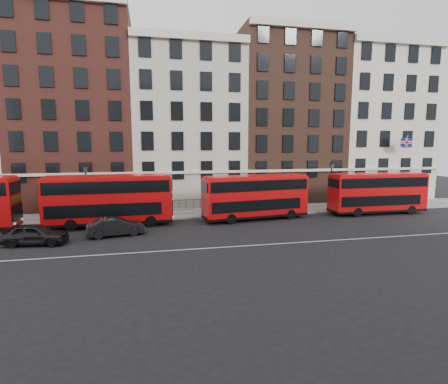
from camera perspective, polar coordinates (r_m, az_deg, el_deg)
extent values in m
plane|color=black|center=(27.16, -1.75, -7.84)|extent=(120.00, 120.00, 0.00)
cube|color=slate|center=(37.24, -4.62, -3.39)|extent=(80.00, 5.00, 0.15)
cube|color=gray|center=(34.82, -4.09, -4.18)|extent=(80.00, 0.30, 0.16)
cube|color=white|center=(25.28, -0.93, -9.05)|extent=(70.00, 0.12, 0.01)
cube|color=brown|center=(44.63, -23.02, 11.99)|extent=(12.80, 10.00, 22.00)
cube|color=#A4A090|center=(44.01, -6.04, 10.68)|extent=(12.80, 10.00, 19.00)
cube|color=beige|center=(40.33, -5.39, 24.07)|extent=(12.80, 0.50, 0.80)
cube|color=brown|center=(47.16, 9.94, 11.64)|extent=(12.80, 10.00, 21.00)
cube|color=beige|center=(44.23, 13.08, 25.15)|extent=(12.80, 0.50, 0.80)
cube|color=beige|center=(53.20, 23.04, 10.16)|extent=(12.80, 10.00, 20.00)
cube|color=beige|center=(50.41, 27.33, 21.14)|extent=(12.80, 0.50, 0.80)
cube|color=black|center=(34.48, -30.66, -2.79)|extent=(0.08, 2.31, 1.37)
cube|color=black|center=(34.31, -30.80, -0.94)|extent=(0.08, 2.00, 0.44)
cube|color=#BF090B|center=(32.70, -18.19, -1.22)|extent=(10.91, 2.83, 4.08)
cube|color=black|center=(33.05, -18.05, -4.50)|extent=(10.91, 2.87, 0.25)
cube|color=black|center=(32.84, -18.68, -2.44)|extent=(9.67, 2.89, 1.09)
cube|color=black|center=(32.53, -18.29, 0.99)|extent=(10.50, 2.91, 1.03)
cube|color=#BF090B|center=(32.44, -18.35, 2.44)|extent=(10.60, 2.62, 0.19)
cube|color=black|center=(32.80, -8.57, -2.29)|extent=(0.13, 2.28, 1.34)
cube|color=black|center=(32.62, -8.61, -0.38)|extent=(0.13, 1.97, 0.43)
cylinder|color=black|center=(31.79, -11.88, -4.71)|extent=(1.04, 0.31, 1.03)
cylinder|color=black|center=(34.05, -11.98, -3.86)|extent=(1.04, 0.31, 1.03)
cylinder|color=black|center=(32.34, -23.72, -5.00)|extent=(1.04, 0.31, 1.03)
cylinder|color=black|center=(34.57, -23.03, -4.16)|extent=(1.04, 0.31, 1.03)
cube|color=#BF090B|center=(33.99, 5.15, -0.73)|extent=(10.49, 3.77, 3.86)
cube|color=black|center=(34.32, 5.11, -3.72)|extent=(10.49, 3.81, 0.23)
cube|color=black|center=(33.98, 4.69, -1.86)|extent=(9.33, 3.70, 1.03)
cube|color=black|center=(33.83, 5.18, 1.27)|extent=(10.11, 3.80, 0.98)
cube|color=#BF090B|center=(33.75, 5.19, 2.59)|extent=(10.17, 3.54, 0.18)
cube|color=black|center=(36.55, 12.52, -1.48)|extent=(0.36, 2.14, 1.27)
cube|color=black|center=(36.40, 12.57, 0.14)|extent=(0.32, 1.85, 0.41)
cylinder|color=black|center=(34.87, 10.84, -3.60)|extent=(1.00, 0.40, 0.98)
cylinder|color=black|center=(36.74, 9.12, -2.97)|extent=(1.00, 0.40, 0.98)
cylinder|color=black|center=(32.21, 1.17, -4.42)|extent=(1.00, 0.40, 0.98)
cylinder|color=black|center=(34.22, -0.12, -3.67)|extent=(1.00, 0.40, 0.98)
cube|color=#BF090B|center=(39.99, 23.77, -0.10)|extent=(10.18, 2.47, 3.83)
cube|color=black|center=(40.26, 23.63, -2.63)|extent=(10.18, 2.51, 0.23)
cube|color=black|center=(39.91, 23.38, -1.04)|extent=(9.02, 2.54, 1.02)
cube|color=black|center=(39.85, 23.86, 1.59)|extent=(9.80, 2.55, 0.97)
cube|color=#BF090B|center=(39.78, 23.93, 2.70)|extent=(9.89, 2.28, 0.17)
cube|color=black|center=(43.25, 29.26, -0.88)|extent=(0.09, 2.13, 1.26)
cube|color=black|center=(43.12, 29.35, 0.48)|extent=(0.09, 1.84, 0.41)
cylinder|color=black|center=(41.41, 28.22, -2.59)|extent=(0.97, 0.28, 0.97)
cylinder|color=black|center=(43.06, 26.38, -2.10)|extent=(0.97, 0.28, 0.97)
cylinder|color=black|center=(37.76, 20.97, -3.11)|extent=(0.97, 0.28, 0.97)
cylinder|color=black|center=(39.57, 19.28, -2.54)|extent=(0.97, 0.28, 0.97)
imported|color=black|center=(29.28, -28.46, -6.08)|extent=(4.78, 2.40, 1.56)
imported|color=black|center=(29.52, -17.23, -5.42)|extent=(4.75, 2.44, 1.49)
cylinder|color=black|center=(35.31, -21.48, -0.64)|extent=(0.14, 0.14, 4.60)
cylinder|color=black|center=(35.65, -21.31, -3.82)|extent=(0.32, 0.32, 0.60)
cube|color=#262626|center=(35.05, -21.69, 3.49)|extent=(0.32, 0.32, 0.55)
cone|color=black|center=(35.02, -21.72, 4.06)|extent=(0.44, 0.44, 0.25)
cylinder|color=black|center=(39.37, 17.04, 0.41)|extent=(0.14, 0.14, 4.60)
cylinder|color=black|center=(39.67, 16.92, -2.46)|extent=(0.32, 0.32, 0.60)
cube|color=#262626|center=(39.13, 17.19, 4.11)|extent=(0.32, 0.32, 0.55)
cone|color=black|center=(39.11, 17.21, 4.62)|extent=(0.44, 0.44, 0.25)
cylinder|color=black|center=(43.75, 25.54, -0.62)|extent=(0.12, 0.12, 2.60)
cube|color=black|center=(43.45, 25.78, 1.44)|extent=(0.25, 0.30, 0.75)
sphere|color=red|center=(43.29, 25.94, 1.70)|extent=(0.14, 0.14, 0.14)
sphere|color=#0C9919|center=(43.34, 25.90, 1.12)|extent=(0.14, 0.14, 0.14)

